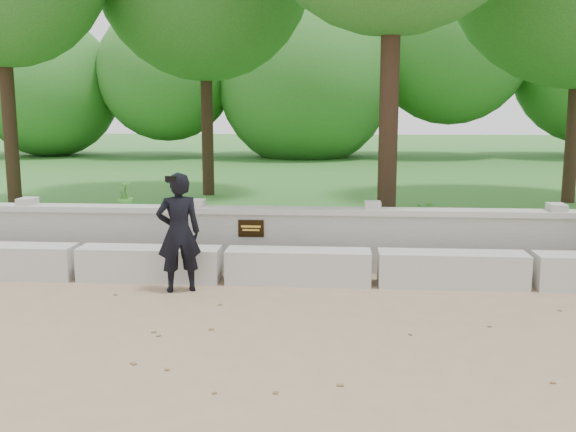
% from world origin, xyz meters
% --- Properties ---
extents(ground, '(80.00, 80.00, 0.00)m').
position_xyz_m(ground, '(0.00, 0.00, 0.00)').
color(ground, '#977C5D').
rests_on(ground, ground).
extents(lawn, '(40.00, 22.00, 0.25)m').
position_xyz_m(lawn, '(0.00, 14.00, 0.12)').
color(lawn, '#316C25').
rests_on(lawn, ground).
extents(concrete_bench, '(11.90, 0.45, 0.45)m').
position_xyz_m(concrete_bench, '(0.00, 1.90, 0.22)').
color(concrete_bench, beige).
rests_on(concrete_bench, ground).
extents(parapet_wall, '(12.50, 0.35, 0.90)m').
position_xyz_m(parapet_wall, '(0.00, 2.60, 0.46)').
color(parapet_wall, '#B5B3AB').
rests_on(parapet_wall, ground).
extents(man_main, '(0.64, 0.60, 1.51)m').
position_xyz_m(man_main, '(-0.47, 1.41, 0.75)').
color(man_main, black).
rests_on(man_main, ground).
extents(shrub_a, '(0.34, 0.29, 0.56)m').
position_xyz_m(shrub_a, '(-2.48, 3.30, 0.53)').
color(shrub_a, '#438D2F').
rests_on(shrub_a, lawn).
extents(shrub_b, '(0.30, 0.36, 0.58)m').
position_xyz_m(shrub_b, '(3.16, 3.30, 0.54)').
color(shrub_b, '#438D2F').
rests_on(shrub_b, lawn).
extents(shrub_c, '(0.68, 0.64, 0.61)m').
position_xyz_m(shrub_c, '(2.98, 3.30, 0.55)').
color(shrub_c, '#438D2F').
rests_on(shrub_c, lawn).
extents(shrub_d, '(0.44, 0.44, 0.60)m').
position_xyz_m(shrub_d, '(-2.80, 6.29, 0.55)').
color(shrub_d, '#438D2F').
rests_on(shrub_d, lawn).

